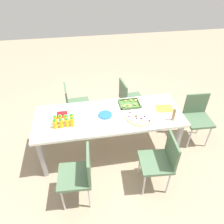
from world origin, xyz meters
name	(u,v)px	position (x,y,z in m)	size (l,w,h in m)	color
ground_plane	(109,150)	(0.00, 0.00, 0.00)	(12.00, 12.00, 0.00)	gray
party_table	(109,119)	(0.00, 0.00, 0.66)	(2.12, 0.80, 0.73)	silver
chair_far_left	(74,103)	(-0.50, 0.74, 0.50)	(0.43, 0.43, 0.83)	#4C6B4C
chair_near_left	(80,173)	(-0.48, -0.75, 0.50)	(0.43, 0.43, 0.83)	#4C6B4C
chair_end	(197,115)	(1.45, 0.05, 0.50)	(0.42, 0.42, 0.83)	#4C6B4C
chair_far_right	(129,98)	(0.48, 0.73, 0.50)	(0.44, 0.44, 0.83)	#4C6B4C
chair_near_right	(161,159)	(0.55, -0.72, 0.50)	(0.43, 0.43, 0.83)	#4C6B4C
juice_bottle_0	(55,124)	(-0.74, -0.14, 0.79)	(0.06, 0.06, 0.13)	#FAAB14
juice_bottle_1	(61,124)	(-0.67, -0.15, 0.79)	(0.05, 0.05, 0.14)	#F9AE14
juice_bottle_2	(67,123)	(-0.59, -0.14, 0.79)	(0.06, 0.06, 0.13)	#F9AE14
juice_bottle_3	(72,122)	(-0.52, -0.14, 0.80)	(0.06, 0.06, 0.14)	#F9AD14
juice_bottle_4	(56,120)	(-0.74, -0.07, 0.80)	(0.05, 0.05, 0.14)	#FAAE14
juice_bottle_5	(61,120)	(-0.67, -0.07, 0.80)	(0.06, 0.06, 0.15)	#F9AE14
juice_bottle_6	(66,119)	(-0.60, -0.07, 0.79)	(0.06, 0.06, 0.14)	#F9AD14
juice_bottle_7	(72,119)	(-0.52, -0.07, 0.80)	(0.06, 0.06, 0.14)	#F9AD14
fruit_pizza	(139,118)	(0.41, -0.15, 0.74)	(0.36, 0.36, 0.05)	tan
snack_tray	(130,104)	(0.35, 0.20, 0.74)	(0.31, 0.25, 0.04)	#477238
plate_stack	(105,115)	(-0.06, 0.01, 0.74)	(0.20, 0.20, 0.02)	blue
napkin_stack	(62,115)	(-0.66, 0.12, 0.73)	(0.15, 0.15, 0.01)	red
cardboard_tube	(174,114)	(0.86, -0.26, 0.83)	(0.04, 0.04, 0.20)	#9E7A56
paper_folder	(164,108)	(0.84, 0.02, 0.73)	(0.26, 0.20, 0.01)	yellow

